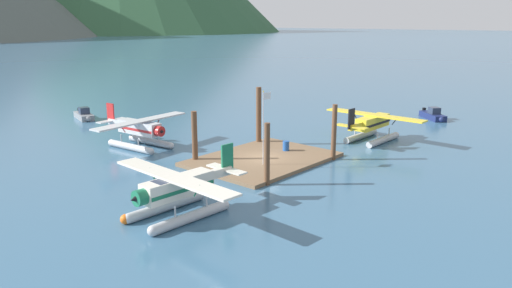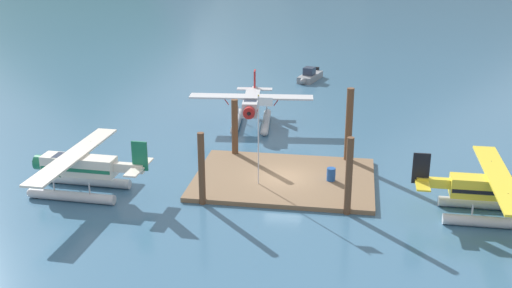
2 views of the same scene
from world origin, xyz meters
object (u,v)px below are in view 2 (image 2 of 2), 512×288
(flagpole, at_px, (260,129))
(mooring_buoy, at_px, (50,177))
(fuel_drum, at_px, (331,174))
(seaplane_silver_bow_left, at_px, (251,108))
(seaplane_yellow_stbd_aft, at_px, (492,193))
(seaplane_cream_port_aft, at_px, (79,171))
(boat_grey_open_north, at_px, (310,76))

(flagpole, bearing_deg, mooring_buoy, -175.12)
(flagpole, relative_size, mooring_buoy, 9.96)
(fuel_drum, distance_m, seaplane_silver_bow_left, 13.93)
(flagpole, height_order, seaplane_silver_bow_left, flagpole)
(mooring_buoy, bearing_deg, seaplane_yellow_stbd_aft, -2.05)
(seaplane_cream_port_aft, bearing_deg, flagpole, 13.25)
(flagpole, relative_size, seaplane_cream_port_aft, 0.58)
(seaplane_silver_bow_left, relative_size, seaplane_yellow_stbd_aft, 1.01)
(flagpole, height_order, seaplane_cream_port_aft, flagpole)
(flagpole, bearing_deg, seaplane_yellow_stbd_aft, -8.96)
(mooring_buoy, relative_size, seaplane_cream_port_aft, 0.06)
(mooring_buoy, xyz_separation_m, seaplane_cream_port_aft, (2.86, -1.46, 1.27))
(mooring_buoy, height_order, seaplane_silver_bow_left, seaplane_silver_bow_left)
(flagpole, relative_size, boat_grey_open_north, 1.27)
(fuel_drum, xyz_separation_m, mooring_buoy, (-18.76, -2.49, -0.44))
(mooring_buoy, relative_size, seaplane_yellow_stbd_aft, 0.06)
(flagpole, xyz_separation_m, seaplane_yellow_stbd_aft, (14.12, -2.23, -2.49))
(seaplane_cream_port_aft, relative_size, boat_grey_open_north, 2.19)
(fuel_drum, height_order, seaplane_yellow_stbd_aft, seaplane_yellow_stbd_aft)
(seaplane_silver_bow_left, bearing_deg, boat_grey_open_north, 77.53)
(mooring_buoy, height_order, seaplane_yellow_stbd_aft, seaplane_yellow_stbd_aft)
(fuel_drum, relative_size, seaplane_silver_bow_left, 0.08)
(seaplane_cream_port_aft, bearing_deg, fuel_drum, 13.94)
(seaplane_yellow_stbd_aft, bearing_deg, seaplane_cream_port_aft, -179.01)
(fuel_drum, bearing_deg, flagpole, -164.36)
(flagpole, height_order, boat_grey_open_north, flagpole)
(fuel_drum, distance_m, seaplane_cream_port_aft, 16.40)
(mooring_buoy, bearing_deg, seaplane_cream_port_aft, -27.00)
(flagpole, distance_m, boat_grey_open_north, 29.96)
(seaplane_silver_bow_left, bearing_deg, seaplane_cream_port_aft, -118.52)
(mooring_buoy, height_order, boat_grey_open_north, boat_grey_open_north)
(mooring_buoy, height_order, seaplane_cream_port_aft, seaplane_cream_port_aft)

